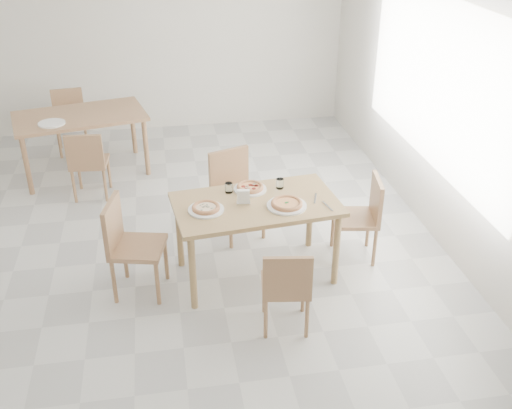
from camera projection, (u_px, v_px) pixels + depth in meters
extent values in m
plane|color=silver|center=(136.00, 260.00, 5.74)|extent=(7.00, 7.00, 0.00)
plane|color=silver|center=(127.00, 31.00, 8.10)|extent=(6.00, 0.00, 6.00)
plane|color=silver|center=(451.00, 103.00, 5.52)|extent=(0.00, 7.00, 7.00)
cube|color=white|center=(436.00, 83.00, 5.73)|extent=(1.60, 0.02, 3.20)
cube|color=#A38354|center=(256.00, 204.00, 5.19)|extent=(1.50, 0.95, 0.04)
cylinder|color=#A38354|center=(193.00, 273.00, 4.94)|extent=(0.06, 0.06, 0.71)
cylinder|color=#A38354|center=(336.00, 250.00, 5.25)|extent=(0.06, 0.06, 0.71)
cylinder|color=#A38354|center=(179.00, 233.00, 5.50)|extent=(0.06, 0.06, 0.71)
cylinder|color=#A38354|center=(310.00, 214.00, 5.81)|extent=(0.06, 0.06, 0.71)
cube|color=#A87954|center=(286.00, 285.00, 4.73)|extent=(0.43, 0.43, 0.04)
cube|color=#A87954|center=(288.00, 278.00, 4.49)|extent=(0.38, 0.09, 0.36)
cylinder|color=#A87954|center=(303.00, 293.00, 4.97)|extent=(0.03, 0.03, 0.37)
cylinder|color=#A87954|center=(264.00, 294.00, 4.97)|extent=(0.03, 0.03, 0.37)
cylinder|color=#A87954|center=(307.00, 318.00, 4.69)|extent=(0.03, 0.03, 0.37)
cylinder|color=#A87954|center=(266.00, 319.00, 4.68)|extent=(0.03, 0.03, 0.37)
cube|color=#A87954|center=(238.00, 196.00, 5.94)|extent=(0.55, 0.55, 0.04)
cube|color=#A87954|center=(229.00, 168.00, 5.98)|extent=(0.42, 0.19, 0.41)
cylinder|color=#A87954|center=(231.00, 229.00, 5.83)|extent=(0.04, 0.04, 0.42)
cylinder|color=#A87954|center=(264.00, 220.00, 5.99)|extent=(0.04, 0.04, 0.42)
cylinder|color=#A87954|center=(214.00, 213.00, 6.12)|extent=(0.04, 0.04, 0.42)
cylinder|color=#A87954|center=(246.00, 204.00, 6.28)|extent=(0.04, 0.04, 0.42)
cube|color=#A87954|center=(138.00, 248.00, 5.11)|extent=(0.52, 0.52, 0.04)
cube|color=#A87954|center=(112.00, 224.00, 5.01)|extent=(0.14, 0.43, 0.41)
cylinder|color=#A87954|center=(157.00, 283.00, 5.05)|extent=(0.04, 0.04, 0.42)
cylinder|color=#A87954|center=(166.00, 259.00, 5.38)|extent=(0.04, 0.04, 0.42)
cylinder|color=#A87954|center=(114.00, 282.00, 5.07)|extent=(0.04, 0.04, 0.42)
cylinder|color=#A87954|center=(125.00, 257.00, 5.39)|extent=(0.04, 0.04, 0.42)
cube|color=#A87954|center=(355.00, 218.00, 5.61)|extent=(0.47, 0.47, 0.04)
cube|color=#A87954|center=(377.00, 198.00, 5.51)|extent=(0.10, 0.41, 0.39)
cylinder|color=#A87954|center=(333.00, 229.00, 5.87)|extent=(0.03, 0.03, 0.40)
cylinder|color=#A87954|center=(337.00, 248.00, 5.56)|extent=(0.03, 0.03, 0.40)
cylinder|color=#A87954|center=(368.00, 229.00, 5.87)|extent=(0.03, 0.03, 0.40)
cylinder|color=#A87954|center=(375.00, 248.00, 5.56)|extent=(0.03, 0.03, 0.40)
cylinder|color=white|center=(287.00, 206.00, 5.11)|extent=(0.34, 0.34, 0.02)
cylinder|color=white|center=(206.00, 210.00, 5.05)|extent=(0.30, 0.30, 0.02)
cylinder|color=white|center=(250.00, 189.00, 5.38)|extent=(0.30, 0.30, 0.02)
cylinder|color=#E7A76C|center=(287.00, 204.00, 5.11)|extent=(0.27, 0.27, 0.01)
torus|color=#E7A76C|center=(287.00, 203.00, 5.10)|extent=(0.27, 0.27, 0.03)
cylinder|color=orange|center=(287.00, 203.00, 5.10)|extent=(0.21, 0.21, 0.01)
ellipsoid|color=#166020|center=(287.00, 202.00, 5.10)|extent=(0.05, 0.04, 0.01)
cylinder|color=#E7A76C|center=(206.00, 208.00, 5.04)|extent=(0.31, 0.31, 0.01)
torus|color=#E7A76C|center=(206.00, 207.00, 5.04)|extent=(0.32, 0.32, 0.03)
cylinder|color=#FDE9D0|center=(206.00, 207.00, 5.04)|extent=(0.23, 0.23, 0.01)
cylinder|color=#E7A76C|center=(250.00, 188.00, 5.38)|extent=(0.31, 0.31, 0.01)
torus|color=#E7A76C|center=(250.00, 187.00, 5.37)|extent=(0.31, 0.31, 0.03)
cylinder|color=orange|center=(250.00, 187.00, 5.37)|extent=(0.23, 0.23, 0.01)
cylinder|color=white|center=(229.00, 188.00, 5.33)|extent=(0.07, 0.07, 0.09)
cylinder|color=white|center=(280.00, 184.00, 5.40)|extent=(0.07, 0.07, 0.09)
cube|color=silver|center=(243.00, 203.00, 5.16)|extent=(0.13, 0.08, 0.01)
cube|color=white|center=(243.00, 196.00, 5.12)|extent=(0.11, 0.06, 0.12)
cube|color=silver|center=(328.00, 206.00, 5.12)|extent=(0.05, 0.19, 0.01)
cube|color=silver|center=(315.00, 198.00, 5.24)|extent=(0.08, 0.19, 0.01)
cube|color=#A87954|center=(79.00, 116.00, 7.12)|extent=(1.67, 1.18, 0.04)
cylinder|color=#A87954|center=(27.00, 166.00, 6.78)|extent=(0.06, 0.06, 0.71)
cylinder|color=#A87954|center=(146.00, 148.00, 7.24)|extent=(0.06, 0.06, 0.71)
cylinder|color=#A87954|center=(23.00, 143.00, 7.36)|extent=(0.06, 0.06, 0.71)
cylinder|color=#A87954|center=(133.00, 127.00, 7.83)|extent=(0.06, 0.06, 0.71)
cube|color=#A87954|center=(90.00, 162.00, 6.73)|extent=(0.43, 0.43, 0.04)
cube|color=#A87954|center=(84.00, 152.00, 6.47)|extent=(0.40, 0.07, 0.38)
cylinder|color=#A87954|center=(109.00, 172.00, 7.00)|extent=(0.03, 0.03, 0.39)
cylinder|color=#A87954|center=(79.00, 174.00, 6.97)|extent=(0.03, 0.03, 0.39)
cylinder|color=#A87954|center=(105.00, 186.00, 6.70)|extent=(0.03, 0.03, 0.39)
cylinder|color=#A87954|center=(74.00, 187.00, 6.67)|extent=(0.03, 0.03, 0.39)
cube|color=#A87954|center=(70.00, 122.00, 7.83)|extent=(0.45, 0.45, 0.04)
cube|color=#A87954|center=(68.00, 103.00, 7.88)|extent=(0.40, 0.09, 0.38)
cylinder|color=#A87954|center=(60.00, 144.00, 7.75)|extent=(0.03, 0.03, 0.39)
cylinder|color=#A87954|center=(87.00, 141.00, 7.84)|extent=(0.03, 0.03, 0.39)
cylinder|color=#A87954|center=(59.00, 135.00, 8.04)|extent=(0.03, 0.03, 0.39)
cylinder|color=#A87954|center=(86.00, 132.00, 8.12)|extent=(0.03, 0.03, 0.39)
cylinder|color=white|center=(52.00, 123.00, 6.84)|extent=(0.30, 0.30, 0.02)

